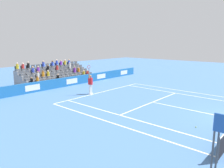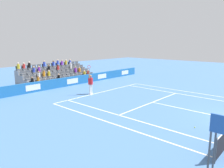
% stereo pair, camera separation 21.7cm
% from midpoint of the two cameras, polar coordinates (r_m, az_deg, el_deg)
% --- Properties ---
extents(line_baseline, '(10.97, 0.10, 0.01)m').
position_cam_midpoint_polar(line_baseline, '(20.51, -2.15, -2.08)').
color(line_baseline, white).
rests_on(line_baseline, ground).
extents(line_service, '(8.23, 0.10, 0.01)m').
position_cam_midpoint_polar(line_service, '(17.26, 11.10, -4.81)').
color(line_service, white).
rests_on(line_service, ground).
extents(line_centre_service, '(0.10, 6.40, 0.01)m').
position_cam_midpoint_polar(line_centre_service, '(15.94, 21.06, -6.68)').
color(line_centre_service, white).
rests_on(line_centre_service, ground).
extents(line_singles_sideline_left, '(0.10, 11.89, 0.01)m').
position_cam_midpoint_polar(line_singles_sideline_left, '(13.77, 3.78, -8.73)').
color(line_singles_sideline_left, white).
rests_on(line_singles_sideline_left, ground).
extents(line_singles_sideline_right, '(0.10, 11.89, 0.01)m').
position_cam_midpoint_polar(line_singles_sideline_right, '(20.62, 18.10, -2.56)').
color(line_singles_sideline_right, white).
rests_on(line_singles_sideline_right, ground).
extents(line_doubles_sideline_left, '(0.10, 11.89, 0.01)m').
position_cam_midpoint_polar(line_doubles_sideline_left, '(12.78, -0.08, -10.29)').
color(line_doubles_sideline_left, white).
rests_on(line_doubles_sideline_left, ground).
extents(line_doubles_sideline_right, '(0.10, 11.89, 0.01)m').
position_cam_midpoint_polar(line_doubles_sideline_right, '(21.86, 19.57, -1.90)').
color(line_doubles_sideline_right, white).
rests_on(line_doubles_sideline_right, ground).
extents(line_centre_mark, '(0.10, 0.20, 0.01)m').
position_cam_midpoint_polar(line_centre_mark, '(20.44, -1.95, -2.12)').
color(line_centre_mark, white).
rests_on(line_centre_mark, ground).
extents(sponsor_barrier, '(23.11, 0.22, 0.98)m').
position_cam_midpoint_polar(sponsor_barrier, '(23.91, -10.38, 0.81)').
color(sponsor_barrier, '#1E66AD').
rests_on(sponsor_barrier, ground).
extents(tennis_player, '(0.54, 0.42, 2.85)m').
position_cam_midpoint_polar(tennis_player, '(19.48, -5.44, 0.14)').
color(tennis_player, white).
rests_on(tennis_player, ground).
extents(umpire_chair, '(0.70, 0.70, 2.34)m').
position_cam_midpoint_polar(umpire_chair, '(8.35, 28.04, -12.33)').
color(umpire_chair, '#474C54').
rests_on(umpire_chair, ground).
extents(stadium_stand, '(8.68, 3.80, 2.62)m').
position_cam_midpoint_polar(stadium_stand, '(26.23, -14.36, 2.00)').
color(stadium_stand, gray).
rests_on(stadium_stand, ground).
extents(loose_tennis_ball, '(0.07, 0.07, 0.07)m').
position_cam_midpoint_polar(loose_tennis_ball, '(12.93, 21.71, -10.71)').
color(loose_tennis_ball, '#D1E533').
rests_on(loose_tennis_ball, ground).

